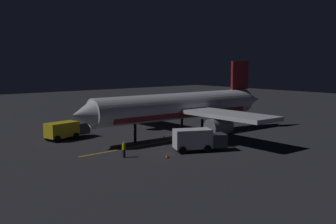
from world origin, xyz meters
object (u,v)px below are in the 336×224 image
at_px(baggage_truck, 66,130).
at_px(traffic_cone_under_wing, 134,129).
at_px(airliner, 182,107).
at_px(catering_truck, 197,140).
at_px(traffic_cone_near_left, 192,147).
at_px(ground_crew_worker, 124,149).
at_px(traffic_cone_far, 164,138).
at_px(traffic_cone_near_right, 167,156).

bearing_deg(baggage_truck, traffic_cone_under_wing, -90.21).
relative_size(airliner, baggage_truck, 5.26).
bearing_deg(catering_truck, traffic_cone_near_left, -19.13).
height_order(traffic_cone_near_left, traffic_cone_under_wing, same).
distance_m(airliner, ground_crew_worker, 14.85).
relative_size(airliner, traffic_cone_near_left, 59.57).
bearing_deg(airliner, baggage_truck, 59.83).
bearing_deg(traffic_cone_under_wing, ground_crew_worker, 141.31).
bearing_deg(traffic_cone_far, ground_crew_worker, 117.58).
height_order(baggage_truck, traffic_cone_near_right, baggage_truck).
distance_m(airliner, catering_truck, 10.38).
distance_m(airliner, baggage_truck, 15.91).
distance_m(baggage_truck, ground_crew_worker, 13.52).
relative_size(traffic_cone_near_right, traffic_cone_far, 1.00).
distance_m(ground_crew_worker, traffic_cone_under_wing, 17.28).
height_order(airliner, ground_crew_worker, airliner).
xyz_separation_m(ground_crew_worker, traffic_cone_far, (5.03, -9.63, -0.64)).
relative_size(baggage_truck, traffic_cone_near_right, 11.32).
xyz_separation_m(ground_crew_worker, traffic_cone_near_left, (-1.42, -8.57, -0.64)).
height_order(airliner, traffic_cone_near_right, airliner).
relative_size(airliner, catering_truck, 5.23).
bearing_deg(traffic_cone_near_left, traffic_cone_near_right, 107.72).
relative_size(airliner, traffic_cone_near_right, 59.57).
relative_size(traffic_cone_near_left, traffic_cone_far, 1.00).
bearing_deg(ground_crew_worker, traffic_cone_near_left, -99.38).
height_order(ground_crew_worker, traffic_cone_under_wing, ground_crew_worker).
height_order(baggage_truck, traffic_cone_far, baggage_truck).
relative_size(airliner, traffic_cone_far, 59.57).
xyz_separation_m(baggage_truck, traffic_cone_near_right, (-16.58, -3.58, -0.96)).
height_order(airliner, catering_truck, airliner).
height_order(traffic_cone_near_left, traffic_cone_near_right, same).
bearing_deg(catering_truck, airliner, -32.01).
relative_size(catering_truck, ground_crew_worker, 3.60).
xyz_separation_m(traffic_cone_under_wing, traffic_cone_far, (-8.45, 1.17, 0.00)).
bearing_deg(traffic_cone_near_right, baggage_truck, 12.19).
xyz_separation_m(catering_truck, traffic_cone_near_right, (-0.20, 4.64, -1.06)).
xyz_separation_m(ground_crew_worker, traffic_cone_near_right, (-3.06, -3.42, -0.64)).
xyz_separation_m(baggage_truck, traffic_cone_far, (-8.49, -9.78, -0.96)).
bearing_deg(airliner, traffic_cone_under_wing, 18.30).
bearing_deg(traffic_cone_under_wing, catering_truck, 170.51).
distance_m(traffic_cone_near_left, traffic_cone_under_wing, 15.06).
bearing_deg(airliner, traffic_cone_near_left, 145.70).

